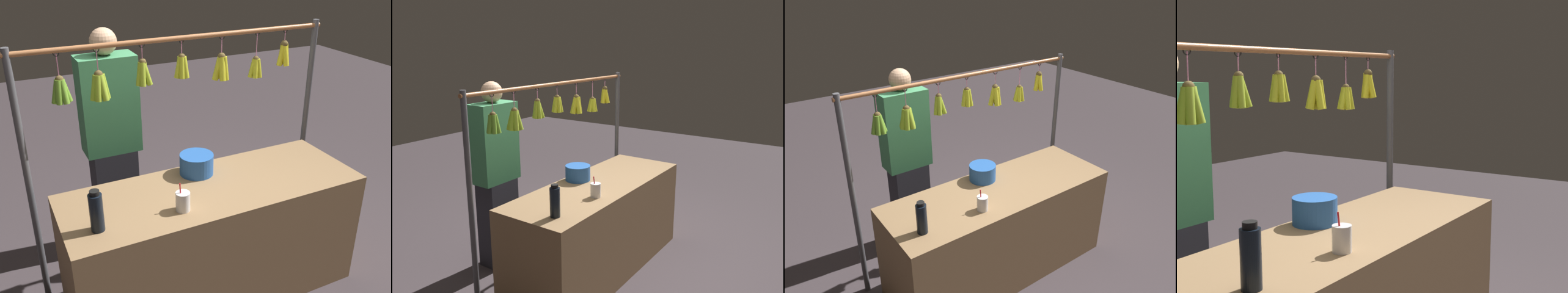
% 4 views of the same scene
% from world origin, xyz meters
% --- Properties ---
extents(display_rack, '(2.17, 0.13, 1.73)m').
position_xyz_m(display_rack, '(0.03, -0.43, 1.27)').
color(display_rack, '#4C4C51').
rests_on(display_rack, ground).
extents(water_bottle, '(0.08, 0.08, 0.24)m').
position_xyz_m(water_bottle, '(0.78, 0.14, 0.95)').
color(water_bottle, black).
rests_on(water_bottle, market_counter).
extents(blue_bucket, '(0.23, 0.23, 0.14)m').
position_xyz_m(blue_bucket, '(0.02, -0.21, 0.90)').
color(blue_bucket, '#2659AC').
rests_on(blue_bucket, market_counter).
extents(drink_cup, '(0.08, 0.08, 0.18)m').
position_xyz_m(drink_cup, '(0.29, 0.16, 0.89)').
color(drink_cup, silver).
rests_on(drink_cup, market_counter).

